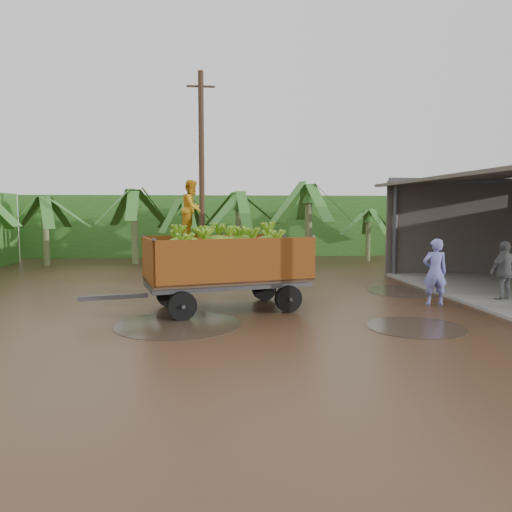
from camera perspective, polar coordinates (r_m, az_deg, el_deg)
The scene contains 7 objects.
ground at distance 15.08m, azimuth 4.45°, elevation -5.39°, with size 100.00×100.00×0.00m, color black.
hedge_north at distance 30.59m, azimuth -4.63°, elevation 3.50°, with size 22.00×3.00×3.60m, color #2D661E.
banana_trailer at distance 13.94m, azimuth -3.43°, elevation -0.66°, with size 6.26×3.15×3.62m.
man_blue at distance 15.59m, azimuth 19.77°, elevation -1.70°, with size 0.71×0.47×1.95m, color #747AD4.
man_grey at distance 16.81m, azimuth 26.54°, elevation -1.61°, with size 1.10×0.46×1.87m, color slate.
utility_pole at distance 21.90m, azimuth -6.23°, elevation 9.46°, with size 1.20×0.24×8.64m.
banana_plants at distance 22.22m, azimuth -11.16°, elevation 2.98°, with size 25.47×20.11×4.48m.
Camera 1 is at (-2.67, -14.57, 2.83)m, focal length 35.00 mm.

